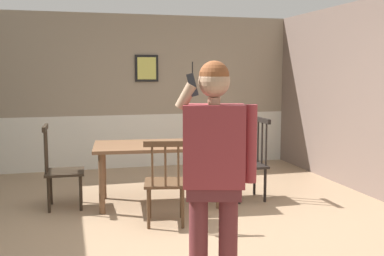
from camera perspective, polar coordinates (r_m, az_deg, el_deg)
ground_plane at (r=5.02m, az=-2.61°, el=-12.30°), size 7.32×7.32×0.00m
room_back_partition at (r=8.04m, az=-7.80°, el=4.08°), size 5.81×0.17×2.62m
dining_table at (r=5.80m, az=-4.11°, el=-2.92°), size 1.68×1.02×0.76m
chair_near_window at (r=6.06m, az=7.20°, el=-4.19°), size 0.44×0.44×1.06m
chair_by_doorway at (r=5.85m, az=-15.81°, el=-4.91°), size 0.47×0.47×1.02m
chair_at_table_head at (r=5.04m, az=-3.29°, el=-6.66°), size 0.53×0.53×0.94m
person_figure at (r=3.34m, az=2.81°, el=-4.20°), size 0.58×0.35×1.73m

